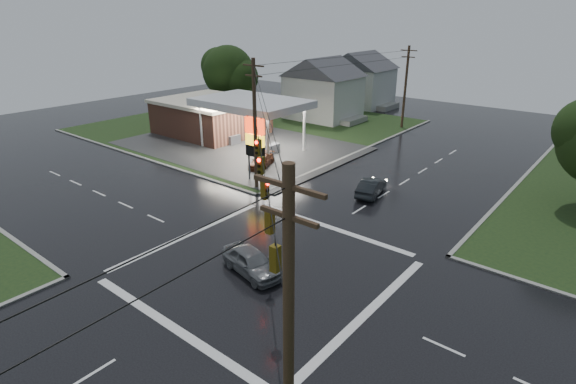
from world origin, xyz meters
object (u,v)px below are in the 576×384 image
Objects in this scene: house_near at (324,88)px; house_far at (361,78)px; pylon_sign at (255,139)px; car_pump at (261,161)px; utility_pole_n at (405,86)px; tree_nw_behind at (229,72)px; car_crossing at (252,262)px; utility_pole_se at (289,342)px; gas_station at (216,115)px; utility_pole_nw at (255,123)px; car_north at (371,187)px.

house_far is (-1.00, 12.00, 0.00)m from house_near.
car_pump is at bearing 125.54° from pylon_sign.
tree_nw_behind is (-24.34, -8.01, 0.71)m from utility_pole_n.
tree_nw_behind is at bearing 59.69° from car_crossing.
house_near is at bearing 24.98° from tree_nw_behind.
utility_pole_n is at bearing 111.80° from utility_pole_se.
tree_nw_behind is at bearing 128.42° from gas_station.
utility_pole_nw is 2.56× the size of car_north.
car_north is 1.06× the size of car_pump.
car_crossing is at bearing -48.07° from pylon_sign.
car_crossing is at bearing 80.54° from car_north.
house_far is 2.73× the size of car_pump.
utility_pole_n reaches higher than car_crossing.
pylon_sign is at bearing -67.72° from house_near.
utility_pole_nw reaches higher than utility_pole_n.
gas_station is 6.09× the size of car_north.
house_far reaches higher than car_pump.
house_near is 1.00× the size of house_far.
pylon_sign is 27.56m from house_near.
pylon_sign is 10.89m from car_north.
pylon_sign is at bearing 135.00° from utility_pole_se.
utility_pole_se is at bearing -39.70° from gas_station.
tree_nw_behind is (-12.89, -6.01, 1.77)m from house_near.
car_crossing reaches higher than car_north.
car_crossing is (10.29, -11.45, -3.26)m from pylon_sign.
house_near and house_far have the same top height.
house_far is 2.57× the size of car_north.
utility_pole_n reaches higher than house_near.
utility_pole_se is 1.00× the size of house_near.
pylon_sign reaches higher than car_north.
car_crossing is (0.64, -15.27, 0.05)m from car_north.
car_crossing reaches higher than car_pump.
pylon_sign is 1.48× the size of car_pump.
gas_station reaches higher than car_pump.
tree_nw_behind reaches higher than house_far.
utility_pole_nw and utility_pole_se have the same top height.
utility_pole_n is 1.05× the size of tree_nw_behind.
pylon_sign is at bearing -31.22° from gas_station.
house_near is 29.79m from car_north.
pylon_sign is 0.55× the size of utility_pole_nw.
house_far is at bearing 82.50° from gas_station.
car_crossing is (9.29, -10.45, -4.97)m from utility_pole_nw.
car_north is at bearing -25.41° from tree_nw_behind.
utility_pole_nw is 28.50m from utility_pole_n.
utility_pole_nw is 2.48× the size of car_crossing.
utility_pole_nw is 1.00× the size of house_near.
house_far is 2.50× the size of car_crossing.
car_north is (-10.35, 23.82, -5.01)m from utility_pole_se.
tree_nw_behind reaches higher than car_north.
utility_pole_nw is at bearing -45.00° from pylon_sign.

